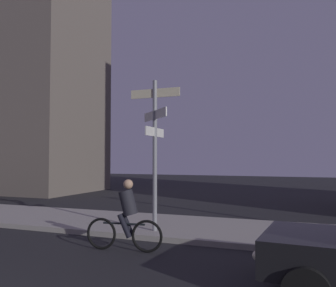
# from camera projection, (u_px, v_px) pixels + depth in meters

# --- Properties ---
(sidewalk_kerb) EXTENTS (40.00, 3.35, 0.14)m
(sidewalk_kerb) POSITION_uv_depth(u_px,v_px,m) (140.00, 224.00, 10.81)
(sidewalk_kerb) COLOR #9E9991
(sidewalk_kerb) RESTS_ON ground_plane
(signpost) EXTENTS (1.44, 1.22, 4.08)m
(signpost) POSITION_uv_depth(u_px,v_px,m) (155.00, 140.00, 9.61)
(signpost) COLOR gray
(signpost) RESTS_ON sidewalk_kerb
(cyclist) EXTENTS (1.81, 0.37, 1.61)m
(cyclist) POSITION_uv_depth(u_px,v_px,m) (126.00, 218.00, 7.97)
(cyclist) COLOR black
(cyclist) RESTS_ON ground_plane
(building_left_block) EXTENTS (8.84, 6.31, 18.47)m
(building_left_block) POSITION_uv_depth(u_px,v_px,m) (28.00, 49.00, 23.14)
(building_left_block) COLOR #6B6056
(building_left_block) RESTS_ON ground_plane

